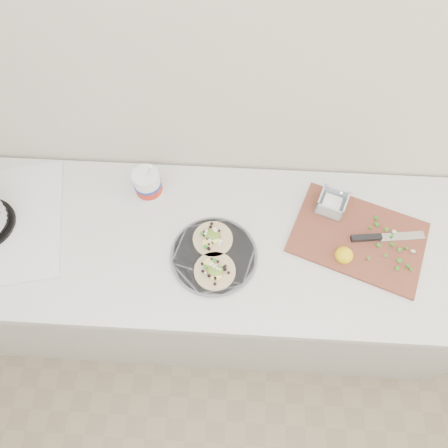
{
  "coord_description": "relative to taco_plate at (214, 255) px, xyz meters",
  "views": [
    {
      "loc": [
        0.19,
        0.76,
        2.18
      ],
      "look_at": [
        0.15,
        1.45,
        0.96
      ],
      "focal_mm": 32.0,
      "sensor_mm": 36.0,
      "label": 1
    }
  ],
  "objects": [
    {
      "name": "counter",
      "position": [
        -0.12,
        0.08,
        -0.47
      ],
      "size": [
        2.44,
        0.66,
        0.9
      ],
      "color": "beige",
      "rests_on": "ground"
    },
    {
      "name": "taco_plate",
      "position": [
        0.0,
        0.0,
        0.0
      ],
      "size": [
        0.31,
        0.31,
        0.04
      ],
      "rotation": [
        0.0,
        0.0,
        -0.14
      ],
      "color": "#55565B",
      "rests_on": "counter"
    },
    {
      "name": "tub",
      "position": [
        -0.26,
        0.25,
        0.05
      ],
      "size": [
        0.1,
        0.1,
        0.23
      ],
      "rotation": [
        0.0,
        0.0,
        -0.43
      ],
      "color": "white",
      "rests_on": "counter"
    },
    {
      "name": "cutboard",
      "position": [
        0.51,
        0.12,
        0.0
      ],
      "size": [
        0.54,
        0.46,
        0.07
      ],
      "rotation": [
        0.0,
        0.0,
        -0.36
      ],
      "color": "brown",
      "rests_on": "counter"
    }
  ]
}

